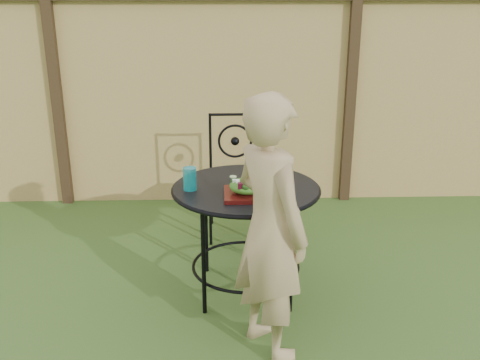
{
  "coord_description": "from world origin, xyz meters",
  "views": [
    {
      "loc": [
        0.15,
        -2.58,
        1.85
      ],
      "look_at": [
        0.26,
        0.57,
        0.75
      ],
      "focal_mm": 40.0,
      "sensor_mm": 36.0,
      "label": 1
    }
  ],
  "objects": [
    {
      "name": "ground",
      "position": [
        0.0,
        0.0,
        0.0
      ],
      "size": [
        60.0,
        60.0,
        0.0
      ],
      "primitive_type": "plane",
      "color": "#224114",
      "rests_on": "ground"
    },
    {
      "name": "salad",
      "position": [
        0.29,
        0.35,
        0.79
      ],
      "size": [
        0.21,
        0.21,
        0.08
      ],
      "primitive_type": "ellipsoid",
      "color": "#235614",
      "rests_on": "salad_plate"
    },
    {
      "name": "fork",
      "position": [
        0.3,
        0.35,
        0.92
      ],
      "size": [
        0.01,
        0.01,
        0.18
      ],
      "primitive_type": "cylinder",
      "color": "silver",
      "rests_on": "salad"
    },
    {
      "name": "fence",
      "position": [
        -0.0,
        2.19,
        0.95
      ],
      "size": [
        8.0,
        0.12,
        1.9
      ],
      "color": "#D4B768",
      "rests_on": "ground"
    },
    {
      "name": "salad_plate",
      "position": [
        0.29,
        0.35,
        0.74
      ],
      "size": [
        0.27,
        0.27,
        0.02
      ],
      "primitive_type": "cube",
      "color": "#4A120A",
      "rests_on": "patio_table"
    },
    {
      "name": "diner",
      "position": [
        0.39,
        -0.08,
        0.71
      ],
      "size": [
        0.56,
        0.62,
        1.42
      ],
      "primitive_type": "imported",
      "rotation": [
        0.0,
        0.0,
        2.11
      ],
      "color": "tan",
      "rests_on": "ground"
    },
    {
      "name": "patio_table",
      "position": [
        0.29,
        0.52,
        0.59
      ],
      "size": [
        0.92,
        0.92,
        0.72
      ],
      "color": "black",
      "rests_on": "ground"
    },
    {
      "name": "patio_chair",
      "position": [
        0.25,
        1.46,
        0.5
      ],
      "size": [
        0.46,
        0.46,
        0.95
      ],
      "color": "black",
      "rests_on": "ground"
    },
    {
      "name": "drinking_glass",
      "position": [
        -0.05,
        0.47,
        0.79
      ],
      "size": [
        0.08,
        0.08,
        0.14
      ],
      "primitive_type": "cylinder",
      "color": "#0D98A0",
      "rests_on": "patio_table"
    }
  ]
}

